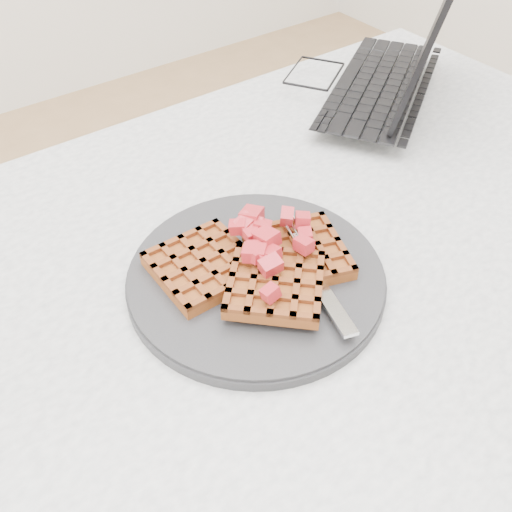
# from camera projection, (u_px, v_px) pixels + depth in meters

# --- Properties ---
(table) EXTENTS (1.20, 0.80, 0.75)m
(table) POSITION_uv_depth(u_px,v_px,m) (292.00, 325.00, 0.74)
(table) COLOR silver
(table) RESTS_ON ground
(plate) EXTENTS (0.28, 0.28, 0.02)m
(plate) POSITION_uv_depth(u_px,v_px,m) (256.00, 277.00, 0.63)
(plate) COLOR #242427
(plate) RESTS_ON table
(waffles) EXTENTS (0.21, 0.19, 0.03)m
(waffles) POSITION_uv_depth(u_px,v_px,m) (258.00, 266.00, 0.61)
(waffles) COLOR brown
(waffles) RESTS_ON plate
(strawberry_pile) EXTENTS (0.15, 0.15, 0.02)m
(strawberry_pile) POSITION_uv_depth(u_px,v_px,m) (256.00, 246.00, 0.60)
(strawberry_pile) COLOR maroon
(strawberry_pile) RESTS_ON waffles
(fork) EXTENTS (0.08, 0.18, 0.02)m
(fork) POSITION_uv_depth(u_px,v_px,m) (312.00, 271.00, 0.61)
(fork) COLOR silver
(fork) RESTS_ON plate
(laptop) EXTENTS (0.42, 0.39, 0.24)m
(laptop) POSITION_uv_depth(u_px,v_px,m) (366.00, 74.00, 0.92)
(laptop) COLOR black
(laptop) RESTS_ON table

